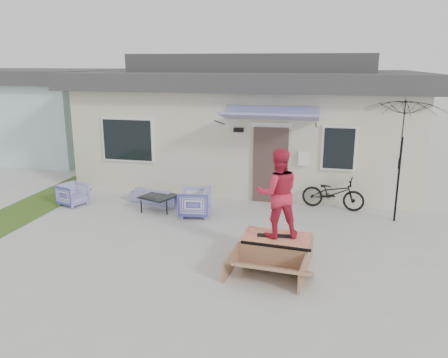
% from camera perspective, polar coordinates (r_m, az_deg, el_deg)
% --- Properties ---
extents(ground, '(90.00, 90.00, 0.00)m').
position_cam_1_polar(ground, '(8.78, -4.61, -11.07)').
color(ground, '#B1B0AC').
rests_on(ground, ground).
extents(grass_strip, '(1.40, 8.00, 0.01)m').
position_cam_1_polar(grass_strip, '(12.78, -24.64, -4.01)').
color(grass_strip, '#33551A').
rests_on(grass_strip, ground).
extents(house, '(10.80, 8.49, 4.10)m').
position_cam_1_polar(house, '(15.82, 3.97, 7.87)').
color(house, beige).
rests_on(house, ground).
extents(neighbor_house, '(8.60, 7.60, 3.50)m').
position_cam_1_polar(neighbor_house, '(21.87, -23.70, 8.15)').
color(neighbor_house, silver).
rests_on(neighbor_house, ground).
extents(loveseat, '(1.51, 0.74, 0.57)m').
position_cam_1_polar(loveseat, '(12.57, -8.57, -1.77)').
color(loveseat, '#30349C').
rests_on(loveseat, ground).
extents(armchair_left, '(0.78, 0.81, 0.66)m').
position_cam_1_polar(armchair_left, '(12.92, -18.70, -1.72)').
color(armchair_left, '#30349C').
rests_on(armchair_left, ground).
extents(armchair_right, '(0.83, 0.87, 0.79)m').
position_cam_1_polar(armchair_right, '(11.38, -3.80, -2.81)').
color(armchair_right, '#30349C').
rests_on(armchair_right, ground).
extents(coffee_table, '(1.00, 1.00, 0.39)m').
position_cam_1_polar(coffee_table, '(12.01, -8.30, -2.99)').
color(coffee_table, black).
rests_on(coffee_table, ground).
extents(bicycle, '(1.72, 0.85, 1.05)m').
position_cam_1_polar(bicycle, '(12.22, 13.73, -1.32)').
color(bicycle, black).
rests_on(bicycle, ground).
extents(patio_umbrella, '(1.97, 1.83, 2.20)m').
position_cam_1_polar(patio_umbrella, '(11.45, 21.62, 3.29)').
color(patio_umbrella, black).
rests_on(patio_umbrella, ground).
extents(skate_ramp, '(1.50, 1.90, 0.45)m').
position_cam_1_polar(skate_ramp, '(9.07, 6.58, -8.69)').
color(skate_ramp, '#916547').
rests_on(skate_ramp, ground).
extents(skateboard, '(0.78, 0.26, 0.05)m').
position_cam_1_polar(skateboard, '(9.01, 6.69, -7.14)').
color(skateboard, black).
rests_on(skateboard, skate_ramp).
extents(skater, '(1.02, 0.90, 1.76)m').
position_cam_1_polar(skater, '(8.72, 6.86, -1.63)').
color(skater, red).
rests_on(skater, skateboard).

